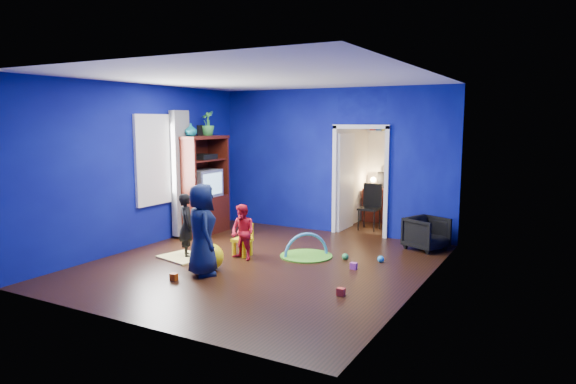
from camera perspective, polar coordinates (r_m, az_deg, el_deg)
The scene contains 33 objects.
floor at distance 8.22m, azimuth -3.01°, elevation -8.01°, with size 5.00×5.50×0.01m, color black.
ceiling at distance 7.93m, azimuth -3.17°, elevation 12.57°, with size 5.00×5.50×0.01m, color white.
wall_back at distance 10.38m, azimuth 4.98°, elevation 3.45°, with size 5.00×0.02×2.90m, color #090B6B.
wall_front at distance 5.82m, azimuth -17.54°, elevation -0.43°, with size 5.00×0.02×2.90m, color #090B6B.
wall_left at distance 9.51m, azimuth -16.01°, elevation 2.76°, with size 0.02×5.50×2.90m, color #090B6B.
wall_right at distance 6.97m, azimuth 14.66°, elevation 1.01°, with size 0.02×5.50×2.90m, color #090B6B.
alcove at distance 10.99m, azimuth 9.68°, elevation 2.56°, with size 1.00×1.75×2.50m, color silver, non-canonical shape.
armchair at distance 9.37m, azimuth 15.13°, elevation -4.46°, with size 0.62×0.64×0.58m, color black.
child_black at distance 8.69m, azimuth -11.19°, elevation -3.66°, with size 0.39×0.26×1.07m, color black.
child_navy at distance 7.62m, azimuth -9.53°, elevation -4.16°, with size 0.66×0.43×1.35m, color #0E1135.
toddler_red at distance 8.40m, azimuth -5.04°, elevation -4.48°, with size 0.44×0.35×0.91m, color #AE1212.
vase at distance 10.07m, azimuth -10.75°, elevation 6.80°, with size 0.23×0.23×0.25m, color #0D696F.
potted_plant at distance 10.47m, azimuth -8.94°, elevation 7.55°, with size 0.27×0.27×0.49m, color green.
tv_armoire at distance 10.38m, azimuth -9.54°, elevation 0.76°, with size 0.58×1.14×1.96m, color #41190A.
crt_tv at distance 10.35m, azimuth -9.37°, elevation 0.96°, with size 0.46×0.70×0.54m, color silver.
yellow_blanket at distance 8.73m, azimuth -11.52°, elevation -7.11°, with size 0.75×0.60×0.03m, color #F2E07A.
hopper_ball at distance 7.95m, azimuth -8.61°, elevation -7.13°, with size 0.41×0.41×0.41m, color yellow.
kid_chair at distance 8.69m, azimuth -5.11°, elevation -5.46°, with size 0.28×0.28×0.50m, color yellow.
play_mat at distance 8.66m, azimuth 2.03°, elevation -7.10°, with size 0.87×0.87×0.02m, color #439A22.
toy_arch at distance 8.66m, azimuth 2.03°, elevation -7.05°, with size 0.78×0.78×0.05m, color #3F8CD8.
window_left at distance 9.74m, azimuth -14.51°, elevation 3.52°, with size 0.03×0.95×1.55m, color white.
curtain at distance 10.09m, azimuth -11.84°, elevation 2.04°, with size 0.14×0.42×2.40m, color slate.
doorway at distance 10.19m, azimuth 8.03°, elevation 1.05°, with size 1.16×0.10×2.10m, color white.
study_desk at distance 11.69m, azimuth 10.61°, elevation -1.46°, with size 0.88×0.44×0.75m, color #3D140A.
desk_monitor at distance 11.73m, azimuth 10.86°, elevation 1.40°, with size 0.40×0.05×0.32m, color black.
desk_lamp at distance 11.76m, azimuth 9.47°, elevation 1.35°, with size 0.14×0.14×0.14m, color #FFD88C.
folding_chair at distance 10.78m, azimuth 9.02°, elevation -1.75°, with size 0.40×0.40×0.92m, color black.
book_shelf at distance 11.65m, azimuth 10.99°, elevation 6.63°, with size 0.88×0.24×0.04m, color white.
toy_0 at distance 6.83m, azimuth 5.90°, elevation -10.97°, with size 0.10×0.08×0.10m, color red.
toy_1 at distance 8.44m, azimuth 10.27°, elevation -7.32°, with size 0.11×0.11×0.11m, color #269DDC.
toy_2 at distance 7.58m, azimuth -12.57°, elevation -9.19°, with size 0.10×0.08×0.10m, color #E3520B.
toy_3 at distance 8.50m, azimuth 6.38°, elevation -7.13°, with size 0.11×0.11×0.11m, color green.
toy_4 at distance 8.00m, azimuth 7.30°, elevation -8.15°, with size 0.10×0.08×0.10m, color #C94BB3.
Camera 1 is at (4.18, -6.71, 2.26)m, focal length 32.00 mm.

